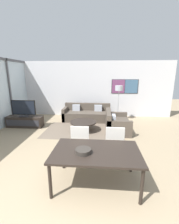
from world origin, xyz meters
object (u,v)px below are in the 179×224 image
tv_console (25,122)px  sofa_main (87,115)px  television (24,109)px  floor_lamp (119,91)px  dining_chair_left (81,142)px  dining_chair_centre (114,144)px  fruit_bowl (83,151)px  dining_table (96,154)px  coffee_table (83,124)px  sofa_side (116,124)px

tv_console → sofa_main: sofa_main is taller
television → floor_lamp: size_ratio=0.61×
television → dining_chair_left: 3.62m
television → floor_lamp: 4.13m
tv_console → dining_chair_left: (2.69, -2.40, 0.31)m
dining_chair_centre → fruit_bowl: dining_chair_centre is taller
tv_console → dining_table: (3.10, -3.13, 0.43)m
sofa_main → dining_chair_centre: bearing=-74.2°
dining_chair_left → floor_lamp: floor_lamp is taller
dining_table → fruit_bowl: (-0.24, -0.11, 0.11)m
tv_console → dining_table: dining_table is taller
dining_chair_centre → floor_lamp: floor_lamp is taller
sofa_main → television: bearing=-154.6°
television → dining_table: bearing=-45.3°
coffee_table → dining_chair_left: bearing=-84.6°
dining_chair_left → floor_lamp: size_ratio=0.59×
television → sofa_main: 2.81m
sofa_main → dining_chair_left: dining_chair_left is taller
television → dining_chair_centre: television is taller
dining_chair_left → floor_lamp: bearing=70.2°
tv_console → dining_table: 4.42m
tv_console → dining_chair_centre: dining_chair_centre is taller
coffee_table → fruit_bowl: 3.05m
fruit_bowl → floor_lamp: 4.48m
tv_console → sofa_main: size_ratio=0.67×
sofa_side → dining_table: 3.05m
sofa_main → coffee_table: sofa_main is taller
sofa_side → dining_chair_left: bearing=154.9°
dining_chair_left → floor_lamp: (1.25, 3.46, 0.88)m
television → tv_console: bearing=-90.0°
television → dining_chair_centre: 4.26m
dining_chair_left → television: bearing=138.3°
coffee_table → dining_table: bearing=-78.0°
sofa_main → dining_table: sofa_main is taller
floor_lamp → sofa_main: bearing=175.2°
dining_table → fruit_bowl: 0.28m
coffee_table → dining_chair_centre: (1.01, -2.15, 0.25)m
sofa_side → dining_chair_centre: dining_chair_centre is taller
dining_chair_centre → dining_chair_left: bearing=179.9°
sofa_main → coffee_table: size_ratio=2.18×
tv_console → dining_chair_left: bearing=-41.7°
tv_console → sofa_side: bearing=-2.6°
dining_chair_left → dining_chair_centre: bearing=-0.1°
dining_table → fruit_bowl: bearing=-154.3°
sofa_side → dining_table: sofa_side is taller
sofa_main → fruit_bowl: fruit_bowl is taller
coffee_table → dining_chair_centre: dining_chair_centre is taller
sofa_side → floor_lamp: floor_lamp is taller
sofa_main → floor_lamp: 1.85m
dining_table → dining_chair_left: 0.84m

